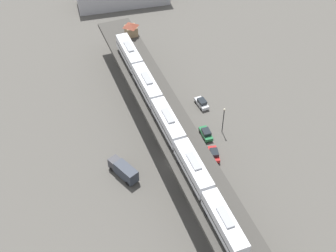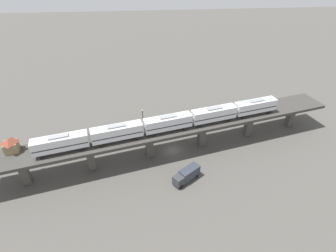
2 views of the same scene
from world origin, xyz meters
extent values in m
plane|color=#4C4944|center=(0.00, 0.00, 0.00)|extent=(400.00, 400.00, 0.00)
cube|color=#393733|center=(0.00, 0.00, 7.61)|extent=(29.03, 91.51, 0.80)
cube|color=#47443F|center=(8.72, -37.50, 3.61)|extent=(2.16, 2.16, 7.21)
cube|color=#47443F|center=(5.32, -22.89, 3.61)|extent=(2.16, 2.16, 7.21)
cube|color=#47443F|center=(1.93, -8.28, 3.61)|extent=(2.16, 2.16, 7.21)
cube|color=#47443F|center=(-1.47, 6.33, 3.61)|extent=(2.16, 2.16, 7.21)
cube|color=#47443F|center=(-4.87, 20.94, 3.61)|extent=(2.16, 2.16, 7.21)
cube|color=#47443F|center=(-8.27, 35.55, 3.61)|extent=(2.16, 2.16, 7.21)
cube|color=silver|center=(3.93, -23.07, 10.55)|extent=(5.45, 12.32, 3.10)
cube|color=black|center=(3.93, -23.07, 10.25)|extent=(5.43, 12.10, 0.24)
cube|color=gray|center=(3.93, -23.07, 12.28)|extent=(2.32, 4.41, 0.36)
cylinder|color=black|center=(3.72, -27.43, 8.43)|extent=(0.40, 0.87, 0.84)
cylinder|color=black|center=(6.04, -26.89, 8.43)|extent=(0.40, 0.87, 0.84)
cylinder|color=black|center=(1.82, -19.25, 8.43)|extent=(0.40, 0.87, 0.84)
cylinder|color=black|center=(4.14, -18.71, 8.43)|extent=(0.40, 0.87, 0.84)
cube|color=silver|center=(1.07, -10.80, 10.55)|extent=(5.45, 12.32, 3.10)
cube|color=black|center=(1.07, -10.80, 10.25)|extent=(5.43, 12.10, 0.24)
cube|color=gray|center=(1.07, -10.80, 12.28)|extent=(2.32, 4.41, 0.36)
cylinder|color=black|center=(0.87, -15.16, 8.43)|extent=(0.40, 0.87, 0.84)
cylinder|color=black|center=(3.18, -14.62, 8.43)|extent=(0.40, 0.87, 0.84)
cylinder|color=black|center=(-1.04, -6.98, 8.43)|extent=(0.40, 0.87, 0.84)
cylinder|color=black|center=(1.28, -6.44, 8.43)|extent=(0.40, 0.87, 0.84)
cube|color=silver|center=(-1.78, 1.47, 10.55)|extent=(5.45, 12.32, 3.10)
cube|color=black|center=(-1.78, 1.47, 10.25)|extent=(5.43, 12.10, 0.24)
cube|color=gray|center=(-1.78, 1.47, 12.28)|extent=(2.32, 4.41, 0.36)
cylinder|color=black|center=(-1.99, -2.89, 8.43)|extent=(0.40, 0.87, 0.84)
cylinder|color=black|center=(0.33, -2.35, 8.43)|extent=(0.40, 0.87, 0.84)
cylinder|color=black|center=(-3.89, 5.30, 8.43)|extent=(0.40, 0.87, 0.84)
cylinder|color=black|center=(-1.57, 5.83, 8.43)|extent=(0.40, 0.87, 0.84)
cube|color=silver|center=(-4.64, 13.75, 10.55)|extent=(5.45, 12.32, 3.10)
cube|color=black|center=(-4.64, 13.75, 10.25)|extent=(5.43, 12.10, 0.24)
cube|color=gray|center=(-4.64, 13.75, 12.28)|extent=(2.32, 4.41, 0.36)
cylinder|color=black|center=(-4.84, 9.39, 8.43)|extent=(0.40, 0.87, 0.84)
cylinder|color=black|center=(-2.52, 9.93, 8.43)|extent=(0.40, 0.87, 0.84)
cylinder|color=black|center=(-6.75, 17.57, 8.43)|extent=(0.40, 0.87, 0.84)
cylinder|color=black|center=(-4.43, 18.11, 8.43)|extent=(0.40, 0.87, 0.84)
cube|color=silver|center=(-7.49, 26.02, 10.55)|extent=(5.45, 12.32, 3.10)
cube|color=black|center=(-7.49, 26.02, 10.25)|extent=(5.43, 12.10, 0.24)
cube|color=gray|center=(-7.49, 26.02, 12.28)|extent=(2.32, 4.41, 0.36)
cylinder|color=black|center=(-7.70, 21.66, 8.43)|extent=(0.40, 0.87, 0.84)
cylinder|color=black|center=(-5.38, 22.20, 8.43)|extent=(0.40, 0.87, 0.84)
cylinder|color=black|center=(-9.60, 29.84, 8.43)|extent=(0.40, 0.87, 0.84)
cylinder|color=black|center=(-7.28, 30.38, 8.43)|extent=(0.40, 0.87, 0.84)
cube|color=#8C7251|center=(-6.20, 37.26, 9.26)|extent=(3.36, 3.36, 2.50)
pyramid|color=brown|center=(-6.20, 37.26, 10.96)|extent=(3.87, 3.87, 0.90)
cube|color=#1E6638|center=(7.41, 6.86, 0.73)|extent=(2.54, 4.65, 0.80)
cube|color=#1E2328|center=(7.44, 6.71, 1.51)|extent=(2.00, 2.45, 0.76)
cylinder|color=black|center=(6.82, 5.30, 0.33)|extent=(0.35, 0.69, 0.66)
cylinder|color=black|center=(8.51, 5.60, 0.33)|extent=(0.35, 0.69, 0.66)
cylinder|color=black|center=(6.32, 8.12, 0.33)|extent=(0.35, 0.69, 0.66)
cylinder|color=black|center=(8.00, 8.42, 0.33)|extent=(0.35, 0.69, 0.66)
cube|color=#AD1E1E|center=(7.89, 0.56, 0.73)|extent=(1.84, 4.42, 0.80)
cube|color=#1E2328|center=(7.89, 0.41, 1.51)|extent=(1.66, 2.21, 0.76)
cylinder|color=black|center=(7.02, -0.87, 0.33)|extent=(0.25, 0.66, 0.66)
cylinder|color=black|center=(8.73, -0.88, 0.33)|extent=(0.25, 0.66, 0.66)
cylinder|color=black|center=(7.05, 1.99, 0.33)|extent=(0.25, 0.66, 0.66)
cylinder|color=black|center=(8.76, 1.98, 0.33)|extent=(0.25, 0.66, 0.66)
cube|color=#B7BABF|center=(8.41, 17.04, 0.73)|extent=(2.99, 4.73, 0.80)
cube|color=#1E2328|center=(8.45, 16.89, 1.51)|extent=(2.21, 2.58, 0.76)
cylinder|color=black|center=(8.00, 15.42, 0.33)|extent=(0.42, 0.70, 0.66)
cylinder|color=black|center=(9.64, 15.91, 0.33)|extent=(0.42, 0.70, 0.66)
cylinder|color=black|center=(7.18, 18.16, 0.33)|extent=(0.42, 0.70, 0.66)
cylinder|color=black|center=(8.81, 18.65, 0.33)|extent=(0.42, 0.70, 0.66)
cube|color=#333338|center=(-12.95, 0.20, 1.65)|extent=(2.95, 2.91, 2.30)
cube|color=#2D333D|center=(-10.84, -2.72, 1.85)|extent=(4.91, 5.56, 2.70)
cylinder|color=black|center=(-12.15, 0.78, 0.50)|extent=(0.87, 1.02, 1.00)
cylinder|color=black|center=(-13.75, -0.38, 0.50)|extent=(0.87, 1.02, 1.00)
cylinder|color=black|center=(-9.09, -3.37, 0.50)|extent=(0.87, 1.02, 1.00)
cylinder|color=black|center=(-10.77, -4.59, 0.50)|extent=(0.87, 1.02, 1.00)
cylinder|color=black|center=(11.30, 7.74, 3.25)|extent=(0.20, 0.20, 6.50)
sphere|color=beige|center=(11.30, 7.74, 6.72)|extent=(0.44, 0.44, 0.44)
camera|label=1|loc=(-10.92, -64.44, 73.61)|focal=50.00mm
camera|label=2|loc=(-55.44, 6.93, 46.05)|focal=28.00mm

